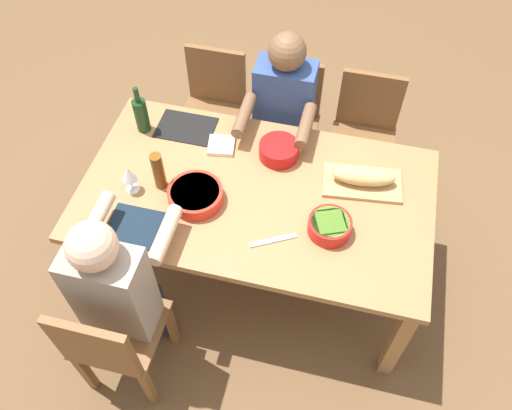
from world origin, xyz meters
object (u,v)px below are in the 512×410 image
Objects in this scene: chair_near_right at (214,105)px; cutting_board at (362,183)px; chair_near_left at (364,131)px; beer_bottle at (158,171)px; chair_far_right at (112,341)px; bread_loaf at (364,176)px; wine_glass at (129,175)px; napkin_stack at (221,145)px; serving_bowl_greens at (195,195)px; diner_far_right at (117,286)px; chair_near_center at (287,118)px; serving_bowl_fruit at (279,150)px; diner_near_center at (282,112)px; dining_table at (256,201)px; serving_bowl_salad at (330,226)px; wine_bottle at (141,114)px.

chair_near_right is 2.12× the size of cutting_board.
chair_near_left is 1.38m from beer_bottle.
bread_loaf is at bearing -134.88° from chair_far_right.
napkin_stack is at bearing -131.99° from wine_glass.
chair_far_right is 3.08× the size of serving_bowl_greens.
chair_near_right is 0.71× the size of diner_far_right.
cutting_board is at bearing 174.23° from napkin_stack.
chair_near_center is 4.03× the size of serving_bowl_fruit.
chair_far_right is 0.71× the size of diner_near_center.
chair_near_right is 5.12× the size of wine_glass.
beer_bottle is (-0.01, -0.76, 0.37)m from chair_far_right.
dining_table is 0.52m from beer_bottle.
serving_bowl_fruit is at bearing -11.06° from cutting_board.
dining_table is 0.38m from napkin_stack.
napkin_stack is (0.75, 0.57, 0.27)m from chair_near_left.
serving_bowl_salad is (-0.40, 0.98, 0.30)m from chair_near_center.
chair_near_left is 1.79m from diner_far_right.
bread_loaf is (-0.12, -0.33, 0.02)m from serving_bowl_salad.
diner_near_center reaches higher than wine_bottle.
chair_near_center reaches higher than serving_bowl_salad.
wine_glass is at bearing 57.68° from chair_near_center.
wine_glass is at bearing 25.55° from beer_bottle.
diner_near_center is (0.00, 0.18, 0.21)m from chair_near_center.
diner_near_center is at bearing -42.26° from bread_loaf.
diner_near_center is 0.71m from bread_loaf.
dining_table is at bearing -120.57° from chair_far_right.
chair_near_left is 4.09× the size of serving_bowl_salad.
chair_far_right is at bearing 71.64° from diner_near_center.
chair_near_center is (-0.49, 0.00, 0.00)m from chair_near_right.
serving_bowl_greens is at bearing -106.61° from chair_far_right.
serving_bowl_salad is at bearing 129.06° from serving_bowl_fruit.
bread_loaf is 1.10× the size of wine_bottle.
diner_far_right is 5.69× the size of serving_bowl_fruit.
wine_glass reaches higher than dining_table.
diner_far_right is at bearing 52.85° from dining_table.
cutting_board is at bearing 137.74° from diner_near_center.
chair_near_left is 2.12× the size of cutting_board.
diner_near_center reaches higher than wine_glass.
diner_near_center is 0.82m from wine_bottle.
dining_table is 2.10× the size of chair_near_right.
bread_loaf is at bearing -159.23° from serving_bowl_greens.
chair_near_left is 2.93× the size of wine_bottle.
serving_bowl_greens is (0.34, 0.39, -0.01)m from serving_bowl_fruit.
diner_far_right reaches higher than serving_bowl_salad.
chair_near_center reaches higher than dining_table.
dining_table is 2.10× the size of chair_near_center.
cutting_board is 1.38× the size of wine_bottle.
chair_far_right is at bearing 59.43° from dining_table.
diner_near_center is 5.77× the size of serving_bowl_salad.
chair_near_left is at bearing -128.95° from serving_bowl_greens.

